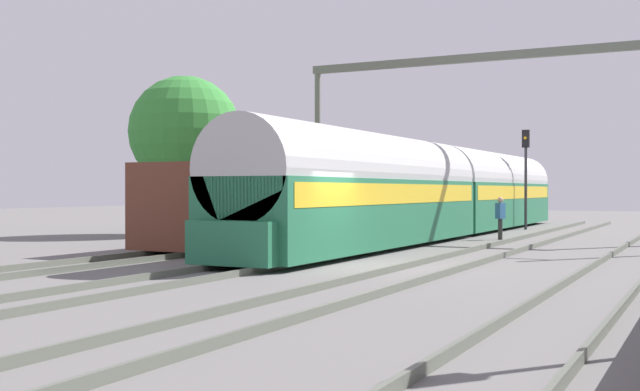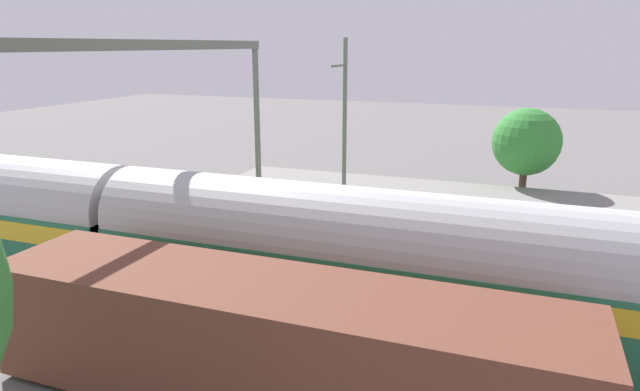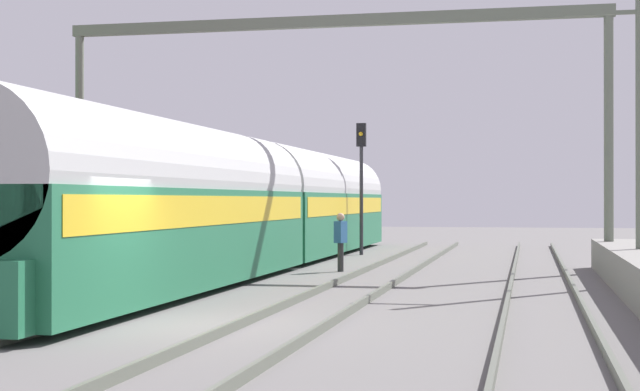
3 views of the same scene
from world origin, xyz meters
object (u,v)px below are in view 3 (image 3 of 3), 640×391
object	(u,v)px
passenger_train	(258,205)
freight_car	(13,226)
person_crossing	(341,237)
railway_signal_far	(361,171)
catenary_gantry	(329,77)

from	to	relation	value
passenger_train	freight_car	bearing A→B (deg)	-120.66
person_crossing	railway_signal_far	world-z (taller)	railway_signal_far
person_crossing	catenary_gantry	bearing A→B (deg)	42.36
person_crossing	railway_signal_far	bearing A→B (deg)	23.69
catenary_gantry	railway_signal_far	bearing A→B (deg)	91.66
freight_car	person_crossing	xyz separation A→B (m)	(7.04, 6.28, -0.44)
railway_signal_far	catenary_gantry	distance (m)	7.75
railway_signal_far	freight_car	bearing A→B (deg)	-112.39
passenger_train	railway_signal_far	bearing A→B (deg)	76.20
passenger_train	freight_car	xyz separation A→B (m)	(-4.26, -7.18, -0.50)
freight_car	catenary_gantry	world-z (taller)	catenary_gantry
person_crossing	railway_signal_far	xyz separation A→B (m)	(-0.86, 8.71, 2.21)
railway_signal_far	catenary_gantry	world-z (taller)	catenary_gantry
railway_signal_far	catenary_gantry	size ratio (longest dim) A/B	0.30
passenger_train	freight_car	world-z (taller)	passenger_train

